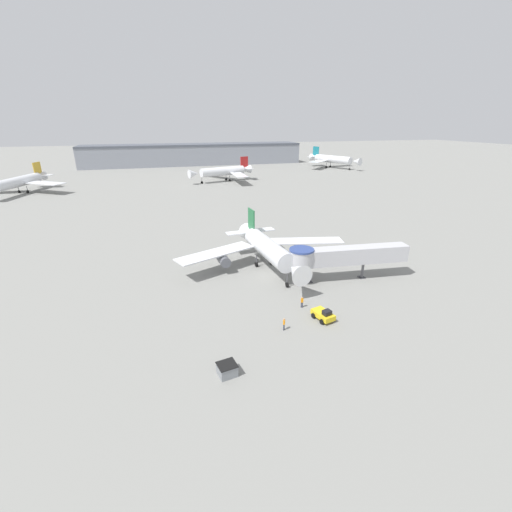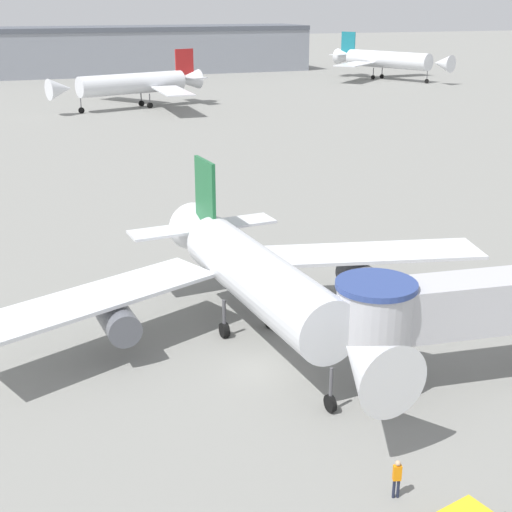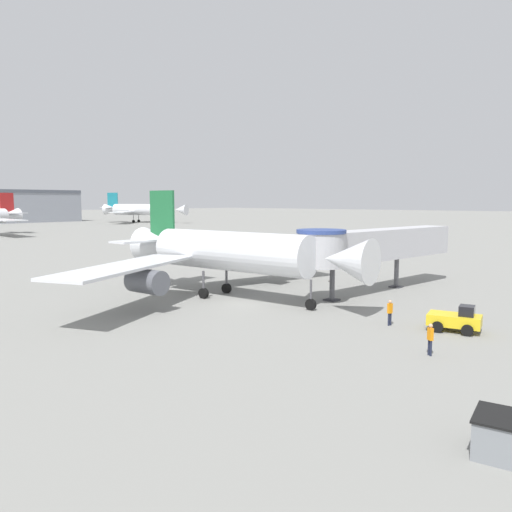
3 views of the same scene
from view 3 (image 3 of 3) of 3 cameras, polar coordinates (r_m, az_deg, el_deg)
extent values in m
plane|color=gray|center=(41.63, -0.95, -5.44)|extent=(800.00, 800.00, 0.00)
cylinder|color=silver|center=(43.25, -2.79, 0.56)|extent=(4.81, 15.79, 3.44)
cone|color=silver|center=(37.21, 10.39, -0.48)|extent=(3.76, 4.07, 3.44)
cone|color=silver|center=(49.45, -10.81, 1.18)|extent=(3.88, 5.44, 3.44)
cube|color=silver|center=(38.94, -14.69, -1.18)|extent=(15.26, 9.46, 0.22)
cube|color=silver|center=(52.25, 1.29, 0.90)|extent=(15.42, 7.15, 0.22)
cube|color=#1E6638|center=(49.08, -10.68, 4.76)|extent=(0.52, 3.19, 4.47)
cube|color=silver|center=(49.59, -11.02, 1.89)|extent=(10.31, 3.12, 0.18)
cylinder|color=#565960|center=(39.09, -12.36, -2.86)|extent=(2.17, 3.34, 1.89)
cylinder|color=#565960|center=(50.84, 1.42, -0.61)|extent=(2.17, 3.34, 1.89)
cylinder|color=#4C4C51|center=(39.06, 6.29, -4.11)|extent=(0.18, 0.18, 1.98)
cylinder|color=black|center=(39.25, 6.27, -5.53)|extent=(0.34, 0.92, 0.90)
cylinder|color=#4C4C51|center=(43.73, -6.03, -2.98)|extent=(0.22, 0.22, 1.98)
cylinder|color=black|center=(43.90, -6.01, -4.26)|extent=(0.48, 0.93, 0.90)
cylinder|color=#4C4C51|center=(46.01, -3.40, -2.50)|extent=(0.22, 0.22, 1.98)
cylinder|color=black|center=(46.17, -3.39, -3.71)|extent=(0.48, 0.93, 0.90)
cube|color=#B7B7BC|center=(49.01, 14.67, 1.38)|extent=(19.03, 4.61, 2.80)
cylinder|color=#B7B7BC|center=(41.51, 7.44, 0.67)|extent=(3.90, 3.90, 2.80)
cylinder|color=navy|center=(41.39, 7.47, 2.80)|extent=(4.10, 4.10, 0.30)
cylinder|color=#56565B|center=(43.04, 8.70, -3.07)|extent=(0.44, 0.44, 3.03)
cube|color=#333338|center=(43.30, 8.67, -4.97)|extent=(1.10, 1.10, 0.12)
cylinder|color=#56565B|center=(50.91, 15.76, -1.78)|extent=(0.44, 0.44, 3.03)
cube|color=#333338|center=(51.13, 15.71, -3.40)|extent=(1.10, 1.10, 0.12)
cube|color=yellow|center=(35.35, 21.72, -6.81)|extent=(2.53, 3.60, 0.73)
cube|color=black|center=(35.13, 22.96, -5.78)|extent=(1.27, 1.15, 0.66)
cylinder|color=black|center=(34.45, 23.01, -7.83)|extent=(0.46, 0.78, 0.74)
cylinder|color=black|center=(36.24, 23.29, -7.15)|extent=(0.46, 0.78, 0.74)
cylinder|color=black|center=(34.65, 20.02, -7.62)|extent=(0.46, 0.78, 0.74)
cylinder|color=black|center=(36.43, 20.46, -6.96)|extent=(0.46, 0.78, 0.74)
cube|color=gray|center=(19.54, 26.46, -18.05)|extent=(2.19, 2.07, 1.29)
cube|color=black|center=(19.28, 26.56, -16.18)|extent=(2.32, 2.19, 0.08)
cube|color=black|center=(53.38, 8.55, -2.87)|extent=(0.43, 0.43, 0.04)
cone|color=orange|center=(53.32, 8.56, -2.49)|extent=(0.30, 0.30, 0.67)
cylinder|color=white|center=(53.31, 8.56, -2.40)|extent=(0.16, 0.16, 0.08)
cube|color=black|center=(36.54, 23.46, -7.61)|extent=(0.43, 0.43, 0.04)
cone|color=orange|center=(36.46, 23.49, -7.07)|extent=(0.29, 0.29, 0.67)
cylinder|color=white|center=(36.45, 23.49, -6.95)|extent=(0.16, 0.16, 0.08)
cylinder|color=#1E2338|center=(29.46, 19.35, -9.92)|extent=(0.13, 0.13, 0.87)
cylinder|color=#1E2338|center=(29.61, 19.15, -9.83)|extent=(0.13, 0.13, 0.87)
cube|color=orange|center=(29.33, 19.31, -8.41)|extent=(0.36, 0.40, 0.69)
sphere|color=tan|center=(29.22, 19.34, -7.53)|extent=(0.24, 0.24, 0.24)
cylinder|color=#1E2338|center=(35.48, 14.93, -7.02)|extent=(0.13, 0.13, 0.86)
cylinder|color=#1E2338|center=(35.61, 15.13, -6.98)|extent=(0.13, 0.13, 0.86)
cube|color=orange|center=(35.38, 15.06, -5.79)|extent=(0.38, 0.28, 0.68)
sphere|color=tan|center=(35.29, 15.08, -5.06)|extent=(0.23, 0.23, 0.23)
cone|color=silver|center=(145.34, -26.44, 4.16)|extent=(6.56, 5.31, 3.80)
cube|color=silver|center=(132.34, -26.85, 3.70)|extent=(5.21, 15.38, 0.22)
cube|color=#B21E1E|center=(145.11, -26.59, 5.51)|extent=(3.93, 1.42, 4.94)
cube|color=silver|center=(145.50, -26.36, 4.43)|extent=(5.77, 10.78, 0.18)
cylinder|color=silver|center=(197.75, -12.81, 5.20)|extent=(13.79, 24.00, 4.21)
cone|color=silver|center=(189.97, -8.60, 5.25)|extent=(5.73, 5.94, 4.21)
cone|color=silver|center=(205.09, -16.11, 5.14)|extent=(6.41, 7.48, 4.21)
cube|color=silver|center=(191.17, -15.09, 4.88)|extent=(15.05, 14.36, 0.22)
cube|color=silver|center=(207.67, -12.17, 5.06)|extent=(15.68, 7.23, 0.22)
cube|color=#19707F|center=(204.88, -16.07, 6.20)|extent=(2.09, 4.29, 5.47)
cube|color=silver|center=(205.25, -16.19, 5.35)|extent=(10.73, 7.14, 0.18)
cylinder|color=#4C4C51|center=(191.95, -9.69, 4.25)|extent=(0.18, 0.18, 2.42)
cylinder|color=black|center=(192.00, -9.68, 3.89)|extent=(0.69, 1.11, 1.10)
cylinder|color=#4C4C51|center=(197.81, -13.83, 4.21)|extent=(0.22, 0.22, 2.42)
cylinder|color=black|center=(197.85, -13.82, 3.86)|extent=(0.81, 1.17, 1.10)
cylinder|color=#4C4C51|center=(201.03, -13.26, 4.26)|extent=(0.22, 0.22, 2.42)
cylinder|color=black|center=(201.07, -13.25, 3.92)|extent=(0.81, 1.17, 1.10)
camera|label=1|loc=(32.64, 110.23, 29.68)|focal=24.00mm
camera|label=2|loc=(20.99, 62.35, 33.72)|focal=50.00mm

